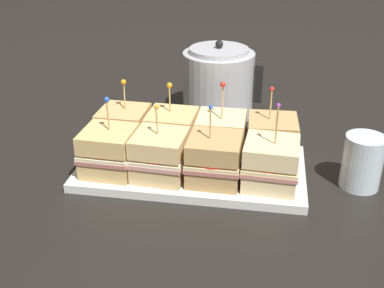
% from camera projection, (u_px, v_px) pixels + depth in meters
% --- Properties ---
extents(ground_plane, '(6.00, 6.00, 0.00)m').
position_uv_depth(ground_plane, '(192.00, 172.00, 1.01)').
color(ground_plane, black).
extents(serving_platter, '(0.46, 0.25, 0.02)m').
position_uv_depth(serving_platter, '(192.00, 168.00, 1.01)').
color(serving_platter, silver).
rests_on(serving_platter, ground_plane).
extents(sandwich_front_far_left, '(0.11, 0.11, 0.16)m').
position_uv_depth(sandwich_front_far_left, '(109.00, 151.00, 0.96)').
color(sandwich_front_far_left, tan).
rests_on(sandwich_front_far_left, serving_platter).
extents(sandwich_front_center_left, '(0.11, 0.11, 0.15)m').
position_uv_depth(sandwich_front_center_left, '(160.00, 155.00, 0.94)').
color(sandwich_front_center_left, '#DBB77A').
rests_on(sandwich_front_center_left, serving_platter).
extents(sandwich_front_center_right, '(0.11, 0.11, 0.16)m').
position_uv_depth(sandwich_front_center_right, '(214.00, 159.00, 0.93)').
color(sandwich_front_center_right, tan).
rests_on(sandwich_front_center_right, serving_platter).
extents(sandwich_front_far_right, '(0.11, 0.11, 0.17)m').
position_uv_depth(sandwich_front_far_right, '(271.00, 164.00, 0.91)').
color(sandwich_front_far_right, beige).
rests_on(sandwich_front_far_right, serving_platter).
extents(sandwich_back_far_left, '(0.11, 0.11, 0.16)m').
position_uv_depth(sandwich_back_far_left, '(124.00, 129.00, 1.05)').
color(sandwich_back_far_left, tan).
rests_on(sandwich_back_far_left, serving_platter).
extents(sandwich_back_center_left, '(0.11, 0.11, 0.16)m').
position_uv_depth(sandwich_back_center_left, '(172.00, 132.00, 1.04)').
color(sandwich_back_center_left, tan).
rests_on(sandwich_back_center_left, serving_platter).
extents(sandwich_back_center_right, '(0.11, 0.11, 0.17)m').
position_uv_depth(sandwich_back_center_right, '(221.00, 136.00, 1.02)').
color(sandwich_back_center_right, beige).
rests_on(sandwich_back_center_right, serving_platter).
extents(sandwich_back_far_right, '(0.11, 0.11, 0.16)m').
position_uv_depth(sandwich_back_far_right, '(272.00, 139.00, 1.01)').
color(sandwich_back_far_right, tan).
rests_on(sandwich_back_far_right, serving_platter).
extents(kettle_steel, '(0.21, 0.18, 0.20)m').
position_uv_depth(kettle_steel, '(219.00, 82.00, 1.25)').
color(kettle_steel, '#B7BABF').
rests_on(kettle_steel, ground_plane).
extents(drinking_glass, '(0.08, 0.08, 0.11)m').
position_uv_depth(drinking_glass, '(363.00, 163.00, 0.93)').
color(drinking_glass, silver).
rests_on(drinking_glass, ground_plane).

